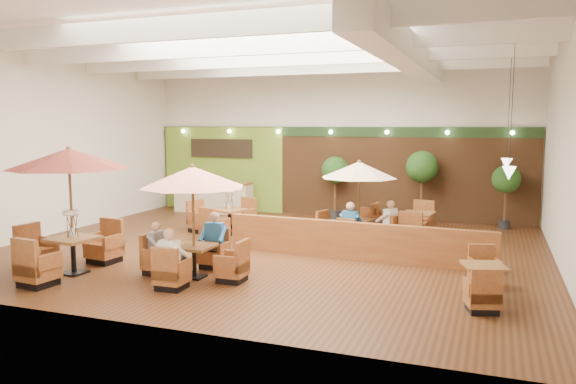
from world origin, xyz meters
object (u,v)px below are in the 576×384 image
at_px(diner_0, 171,252).
at_px(table_0, 67,183).
at_px(service_counter, 213,197).
at_px(diner_1, 214,235).
at_px(diner_4, 389,218).
at_px(booth_divider, 354,241).
at_px(diner_3, 351,221).
at_px(table_3, 222,219).
at_px(table_5, 407,226).
at_px(topiary_1, 422,170).
at_px(topiary_2, 506,182).
at_px(topiary_0, 335,173).
at_px(diner_2, 158,242).
at_px(table_2, 359,186).
at_px(table_4, 483,282).
at_px(table_1, 193,200).

bearing_deg(diner_0, table_0, -176.70).
bearing_deg(service_counter, diner_1, -62.18).
bearing_deg(table_0, diner_4, 47.23).
xyz_separation_m(booth_divider, diner_3, (-0.37, 1.10, 0.30)).
relative_size(table_0, table_3, 1.02).
xyz_separation_m(table_5, topiary_1, (0.07, 2.54, 1.45)).
bearing_deg(topiary_2, topiary_1, 180.00).
bearing_deg(topiary_0, diner_4, -55.19).
distance_m(table_5, diner_2, 7.51).
distance_m(table_5, topiary_0, 4.06).
distance_m(service_counter, table_3, 4.22).
xyz_separation_m(table_2, topiary_0, (-1.70, 3.66, 0.03)).
height_order(table_4, diner_3, diner_3).
height_order(table_0, table_4, table_0).
height_order(table_4, diner_0, diner_0).
xyz_separation_m(table_3, topiary_1, (5.47, 3.81, 1.37)).
bearing_deg(table_2, diner_3, -71.62).
bearing_deg(diner_4, table_2, 115.45).
distance_m(table_0, diner_4, 8.28).
distance_m(table_1, diner_4, 5.92).
distance_m(table_4, topiary_0, 9.43).
xyz_separation_m(table_5, diner_1, (-3.72, -5.00, 0.41)).
xyz_separation_m(booth_divider, diner_0, (-2.88, -3.73, 0.29)).
height_order(table_1, diner_2, table_1).
relative_size(diner_1, diner_3, 1.03).
relative_size(table_0, topiary_2, 1.40).
height_order(table_5, topiary_1, topiary_1).
bearing_deg(table_2, table_1, -99.32).
distance_m(table_3, diner_1, 4.10).
bearing_deg(diner_2, topiary_0, 177.62).
bearing_deg(table_0, diner_2, 24.74).
height_order(table_5, topiary_0, topiary_0).
bearing_deg(table_0, table_4, 14.08).
bearing_deg(diner_4, booth_divider, -168.51).
bearing_deg(table_5, table_1, -115.64).
xyz_separation_m(table_1, topiary_0, (0.81, 8.45, -0.06)).
bearing_deg(diner_0, table_3, 115.68).
distance_m(table_0, table_3, 5.61).
height_order(service_counter, table_2, table_2).
distance_m(table_1, diner_3, 4.76).
relative_size(table_5, diner_3, 3.28).
distance_m(table_4, diner_1, 5.95).
distance_m(table_1, topiary_2, 10.60).
bearing_deg(booth_divider, table_0, -145.72).
distance_m(service_counter, table_1, 9.18).
height_order(service_counter, diner_1, diner_1).
height_order(booth_divider, diner_2, diner_2).
relative_size(service_counter, diner_0, 3.75).
distance_m(table_5, diner_0, 7.77).
distance_m(table_2, diner_3, 1.20).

